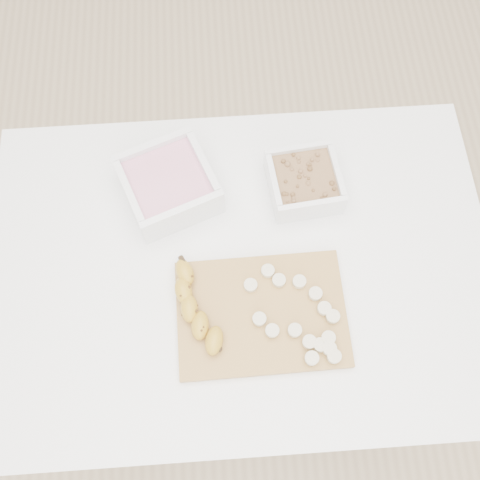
{
  "coord_description": "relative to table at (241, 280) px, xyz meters",
  "views": [
    {
      "loc": [
        -0.03,
        -0.35,
        1.74
      ],
      "look_at": [
        0.0,
        0.03,
        0.81
      ],
      "focal_mm": 40.0,
      "sensor_mm": 36.0,
      "label": 1
    }
  ],
  "objects": [
    {
      "name": "table",
      "position": [
        0.0,
        0.0,
        0.0
      ],
      "size": [
        1.0,
        0.7,
        0.75
      ],
      "color": "white",
      "rests_on": "ground"
    },
    {
      "name": "banana_slices",
      "position": [
        0.1,
        -0.12,
        0.12
      ],
      "size": [
        0.17,
        0.2,
        0.02
      ],
      "color": "beige",
      "rests_on": "cutting_board"
    },
    {
      "name": "bowl_yogurt",
      "position": [
        -0.13,
        0.17,
        0.14
      ],
      "size": [
        0.22,
        0.22,
        0.08
      ],
      "color": "white",
      "rests_on": "table"
    },
    {
      "name": "ground",
      "position": [
        0.0,
        0.0,
        -0.65
      ],
      "size": [
        3.5,
        3.5,
        0.0
      ],
      "primitive_type": "plane",
      "color": "#C6AD89",
      "rests_on": "ground"
    },
    {
      "name": "banana",
      "position": [
        -0.09,
        -0.09,
        0.13
      ],
      "size": [
        0.08,
        0.19,
        0.03
      ],
      "primitive_type": null,
      "rotation": [
        0.0,
        0.0,
        0.15
      ],
      "color": "#BA8C24",
      "rests_on": "cutting_board"
    },
    {
      "name": "cutting_board",
      "position": [
        0.03,
        -0.1,
        0.1
      ],
      "size": [
        0.32,
        0.23,
        0.01
      ],
      "primitive_type": "cube",
      "rotation": [
        0.0,
        0.0,
        0.02
      ],
      "color": "#A7763E",
      "rests_on": "table"
    },
    {
      "name": "bowl_granola",
      "position": [
        0.14,
        0.16,
        0.13
      ],
      "size": [
        0.15,
        0.15,
        0.06
      ],
      "color": "white",
      "rests_on": "table"
    }
  ]
}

